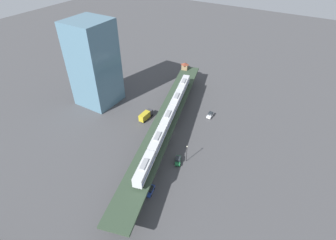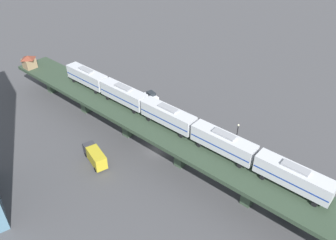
# 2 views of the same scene
# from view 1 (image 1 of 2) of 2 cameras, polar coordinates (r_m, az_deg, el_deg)

# --- Properties ---
(ground_plane) EXTENTS (400.00, 400.00, 0.00)m
(ground_plane) POSITION_cam_1_polar(r_m,az_deg,el_deg) (101.44, -0.44, -2.85)
(ground_plane) COLOR #424244
(elevated_viaduct) EXTENTS (33.09, 90.82, 6.63)m
(elevated_viaduct) POSITION_cam_1_polar(r_m,az_deg,el_deg) (97.99, -0.43, -0.22)
(elevated_viaduct) COLOR #2C3D2C
(elevated_viaduct) RESTS_ON ground
(subway_train) EXTENTS (19.65, 60.81, 4.45)m
(subway_train) POSITION_cam_1_polar(r_m,az_deg,el_deg) (93.87, -0.00, 0.51)
(subway_train) COLOR silver
(subway_train) RESTS_ON elevated_viaduct
(signal_hut) EXTENTS (3.97, 3.97, 3.40)m
(signal_hut) POSITION_cam_1_polar(r_m,az_deg,el_deg) (132.66, 3.68, 11.67)
(signal_hut) COLOR #8C7251
(signal_hut) RESTS_ON elevated_viaduct
(street_car_green) EXTENTS (3.45, 4.75, 1.89)m
(street_car_green) POSITION_cam_1_polar(r_m,az_deg,el_deg) (89.50, 2.19, -8.73)
(street_car_green) COLOR #1E6638
(street_car_green) RESTS_ON ground
(street_car_blue) EXTENTS (2.80, 4.70, 1.89)m
(street_car_blue) POSITION_cam_1_polar(r_m,az_deg,el_deg) (81.44, -3.97, -14.98)
(street_car_blue) COLOR #233D93
(street_car_blue) RESTS_ON ground
(street_car_white) EXTENTS (2.05, 4.45, 1.89)m
(street_car_white) POSITION_cam_1_polar(r_m,az_deg,el_deg) (110.84, 9.20, 1.14)
(street_car_white) COLOR silver
(street_car_white) RESTS_ON ground
(delivery_truck) EXTENTS (2.43, 7.22, 3.20)m
(delivery_truck) POSITION_cam_1_polar(r_m,az_deg,el_deg) (108.06, -4.86, 1.03)
(delivery_truck) COLOR #333338
(delivery_truck) RESTS_ON ground
(street_lamp) EXTENTS (0.44, 0.44, 6.94)m
(street_lamp) POSITION_cam_1_polar(r_m,az_deg,el_deg) (87.79, 4.09, -7.03)
(street_lamp) COLOR black
(street_lamp) RESTS_ON ground
(office_tower) EXTENTS (16.00, 16.00, 36.00)m
(office_tower) POSITION_cam_1_polar(r_m,az_deg,el_deg) (115.79, -15.79, 11.65)
(office_tower) COLOR slate
(office_tower) RESTS_ON ground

